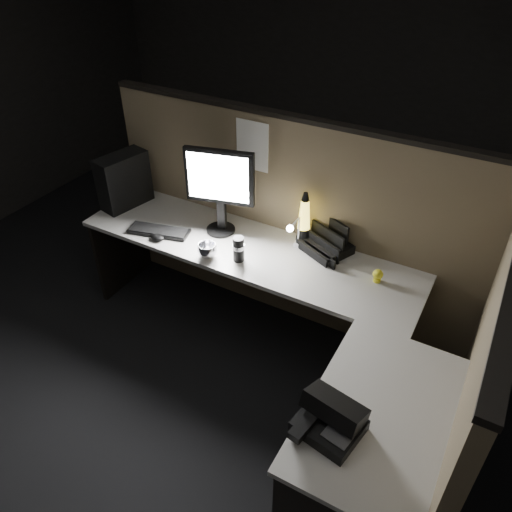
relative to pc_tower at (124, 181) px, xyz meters
The scene contains 17 objects.
floor 1.64m from the pc_tower, 28.62° to the right, with size 6.00×6.00×0.00m, color black.
room_shell 1.52m from the pc_tower, 28.62° to the right, with size 6.00×6.00×6.00m.
partition_back 1.23m from the pc_tower, 13.41° to the left, with size 2.66×0.06×1.50m, color brown.
partition_right 2.58m from the pc_tower, 12.27° to the right, with size 0.06×1.66×1.50m, color brown.
desk 1.46m from the pc_tower, 16.11° to the right, with size 2.60×1.60×0.73m.
pc_tower is the anchor object (origin of this frame).
monitor 0.81m from the pc_tower, ahead, with size 0.45×0.19×0.58m.
keyboard 0.51m from the pc_tower, 23.42° to the right, with size 0.41×0.14×0.02m, color black.
mouse 0.58m from the pc_tower, 28.70° to the right, with size 0.10×0.07×0.04m, color black.
clip_lamp 1.32m from the pc_tower, ahead, with size 0.05×0.18×0.23m.
organizer 1.51m from the pc_tower, ahead, with size 0.36×0.35×0.22m.
lava_lamp 1.35m from the pc_tower, ahead, with size 0.10×0.10×0.37m.
travel_mug 1.09m from the pc_tower, 10.27° to the right, with size 0.07×0.07×0.17m, color black.
steel_mug 0.93m from the pc_tower, 16.54° to the right, with size 0.12×0.12×0.10m, color silver.
figurine 1.89m from the pc_tower, ahead, with size 0.06×0.06×0.06m, color yellow.
pinned_paper 1.02m from the pc_tower, 15.14° to the left, with size 0.23×0.00×0.33m, color white.
desk_phone 2.27m from the pc_tower, 27.15° to the right, with size 0.30×0.31×0.16m.
Camera 1 is at (1.19, -1.67, 2.60)m, focal length 35.00 mm.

